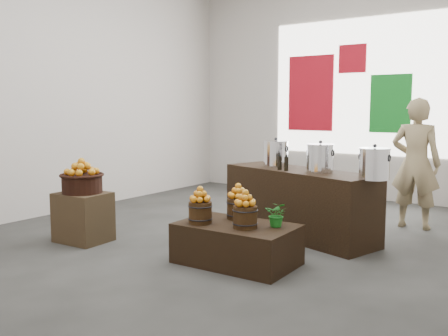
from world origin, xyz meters
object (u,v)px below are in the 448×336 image
Objects in this scene: stock_pot_right at (374,165)px; shopper at (416,164)px; stock_pot_center at (320,159)px; wicker_basket at (82,184)px; stock_pot_left at (276,154)px; counter at (299,203)px; display_table at (237,244)px; crate at (83,217)px.

stock_pot_right is 0.18× the size of shopper.
stock_pot_center is 0.18× the size of shopper.
wicker_basket is 1.49× the size of stock_pot_left.
stock_pot_right is (3.10, 1.43, 0.31)m from wicker_basket.
stock_pot_left and stock_pot_right have the same top height.
stock_pot_right reaches higher than counter.
display_table is 3.77× the size of stock_pot_right.
shopper is at bearing 88.70° from stock_pot_right.
crate is 1.86× the size of stock_pot_left.
stock_pot_left is 1.00× the size of stock_pot_right.
shopper reaches higher than counter.
stock_pot_left is (-0.39, 1.52, 0.81)m from display_table.
stock_pot_right is at bearing 24.84° from crate.
crate is at bearing -123.10° from counter.
stock_pot_center reaches higher than display_table.
counter reaches higher than crate.
counter is at bearing 40.41° from wicker_basket.
crate is 2.58m from stock_pot_left.
wicker_basket is at bearing -172.03° from display_table.
counter reaches higher than wicker_basket.
stock_pot_center reaches higher than wicker_basket.
wicker_basket is at bearing -145.14° from stock_pot_center.
crate is at bearing 0.00° from wicker_basket.
shopper reaches higher than stock_pot_right.
display_table is 1.77m from stock_pot_left.
wicker_basket is 2.12m from display_table.
stock_pot_right is (3.10, 1.43, 0.72)m from crate.
stock_pot_right reaches higher than wicker_basket.
shopper is (1.49, 1.18, -0.13)m from stock_pot_left.
display_table is at bearing 9.56° from wicker_basket.
counter is at bearing 87.57° from display_table.
wicker_basket reaches higher than crate.
stock_pot_center is at bearing 58.59° from shopper.
crate is 2.97m from stock_pot_center.
crate is 0.41m from wicker_basket.
shopper is at bearing 66.68° from counter.
stock_pot_left is at bearing 163.51° from stock_pot_center.
shopper is (3.13, 3.05, 0.17)m from wicker_basket.
stock_pot_left is 1.52m from stock_pot_right.
counter is 6.47× the size of stock_pot_right.
stock_pot_right is at bearing -16.49° from stock_pot_left.
display_table is (2.03, 0.34, -0.09)m from crate.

